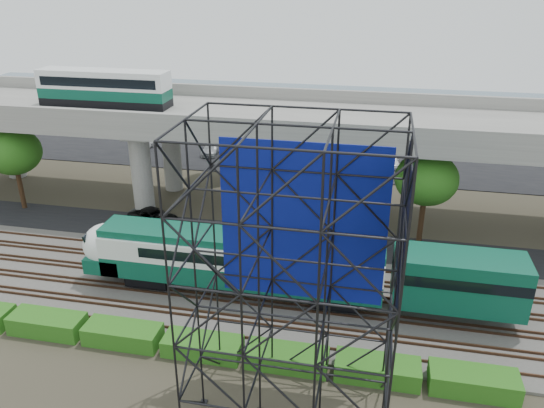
# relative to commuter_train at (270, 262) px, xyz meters

# --- Properties ---
(ground) EXTENTS (140.00, 140.00, 0.00)m
(ground) POSITION_rel_commuter_train_xyz_m (-3.72, -2.00, -2.88)
(ground) COLOR #474233
(ground) RESTS_ON ground
(ballast_bed) EXTENTS (90.00, 12.00, 0.20)m
(ballast_bed) POSITION_rel_commuter_train_xyz_m (-3.72, 0.00, -2.78)
(ballast_bed) COLOR slate
(ballast_bed) RESTS_ON ground
(service_road) EXTENTS (90.00, 5.00, 0.08)m
(service_road) POSITION_rel_commuter_train_xyz_m (-3.72, 8.50, -2.84)
(service_road) COLOR black
(service_road) RESTS_ON ground
(parking_lot) EXTENTS (90.00, 18.00, 0.08)m
(parking_lot) POSITION_rel_commuter_train_xyz_m (-3.72, 32.00, -2.84)
(parking_lot) COLOR black
(parking_lot) RESTS_ON ground
(harbor_water) EXTENTS (140.00, 40.00, 0.03)m
(harbor_water) POSITION_rel_commuter_train_xyz_m (-3.72, 54.00, -2.87)
(harbor_water) COLOR #476875
(harbor_water) RESTS_ON ground
(rail_tracks) EXTENTS (90.00, 9.52, 0.16)m
(rail_tracks) POSITION_rel_commuter_train_xyz_m (-3.72, -0.00, -2.60)
(rail_tracks) COLOR #472D1E
(rail_tracks) RESTS_ON ballast_bed
(commuter_train) EXTENTS (29.30, 3.06, 4.30)m
(commuter_train) POSITION_rel_commuter_train_xyz_m (0.00, 0.00, 0.00)
(commuter_train) COLOR black
(commuter_train) RESTS_ON rail_tracks
(overpass) EXTENTS (80.00, 12.00, 12.40)m
(overpass) POSITION_rel_commuter_train_xyz_m (-4.78, 14.00, 5.33)
(overpass) COLOR #9E9B93
(overpass) RESTS_ON ground
(scaffold_tower) EXTENTS (9.36, 6.36, 15.00)m
(scaffold_tower) POSITION_rel_commuter_train_xyz_m (3.06, -9.98, 4.59)
(scaffold_tower) COLOR black
(scaffold_tower) RESTS_ON ground
(hedge_strip) EXTENTS (34.60, 1.80, 1.20)m
(hedge_strip) POSITION_rel_commuter_train_xyz_m (-2.71, -6.30, -2.32)
(hedge_strip) COLOR #246116
(hedge_strip) RESTS_ON ground
(trees) EXTENTS (40.94, 16.94, 7.69)m
(trees) POSITION_rel_commuter_train_xyz_m (-8.39, 14.17, 2.69)
(trees) COLOR #382314
(trees) RESTS_ON ground
(suv) EXTENTS (5.36, 3.89, 1.35)m
(suv) POSITION_rel_commuter_train_xyz_m (-12.34, 9.21, -2.12)
(suv) COLOR black
(suv) RESTS_ON service_road
(parked_cars) EXTENTS (36.23, 9.67, 1.30)m
(parked_cars) POSITION_rel_commuter_train_xyz_m (-3.45, 31.69, -2.19)
(parked_cars) COLOR silver
(parked_cars) RESTS_ON parking_lot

